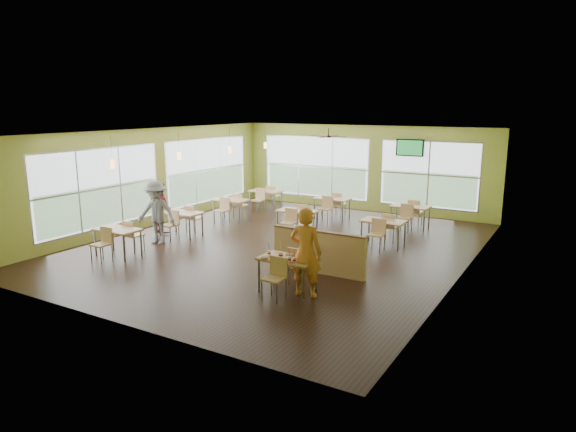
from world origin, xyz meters
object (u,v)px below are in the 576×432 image
(half_wall_divider, at_px, (318,252))
(man_plaid, at_px, (306,252))
(food_basket, at_px, (304,258))
(main_table, at_px, (287,263))

(half_wall_divider, xyz_separation_m, man_plaid, (0.46, -1.49, 0.43))
(man_plaid, height_order, food_basket, man_plaid)
(man_plaid, bearing_deg, food_basket, -54.84)
(half_wall_divider, distance_m, food_basket, 1.42)
(man_plaid, xyz_separation_m, food_basket, (-0.12, 0.13, -0.17))
(main_table, bearing_deg, food_basket, 15.02)
(main_table, xyz_separation_m, man_plaid, (0.46, -0.04, 0.32))
(man_plaid, bearing_deg, half_wall_divider, -79.85)
(half_wall_divider, bearing_deg, man_plaid, -72.77)
(main_table, distance_m, half_wall_divider, 1.45)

